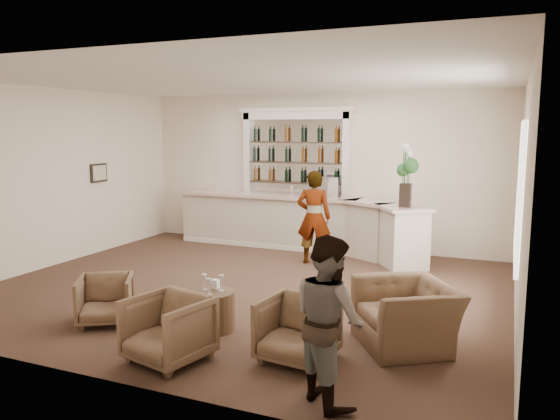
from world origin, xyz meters
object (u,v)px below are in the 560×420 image
(cocktail_table, at_px, (212,311))
(armchair_center, at_px, (168,329))
(armchair_left, at_px, (105,300))
(espresso_machine, at_px, (323,188))
(guest, at_px, (329,319))
(armchair_right, at_px, (298,330))
(sommelier, at_px, (314,217))
(bar_counter, at_px, (302,223))
(armchair_far, at_px, (406,315))
(flower_vase, at_px, (406,172))

(cocktail_table, xyz_separation_m, armchair_center, (0.05, -1.03, 0.12))
(armchair_left, height_order, armchair_center, armchair_center)
(armchair_left, xyz_separation_m, espresso_machine, (1.28, 5.13, 1.03))
(guest, distance_m, armchair_center, 1.94)
(cocktail_table, xyz_separation_m, armchair_right, (1.35, -0.45, 0.11))
(guest, bearing_deg, armchair_center, 36.59)
(sommelier, relative_size, espresso_machine, 3.74)
(guest, bearing_deg, bar_counter, -26.23)
(armchair_left, relative_size, armchair_far, 0.61)
(sommelier, distance_m, armchair_far, 4.13)
(sommelier, bearing_deg, flower_vase, 179.47)
(sommelier, height_order, espresso_machine, sommelier)
(guest, relative_size, espresso_machine, 3.35)
(cocktail_table, xyz_separation_m, guest, (1.93, -1.17, 0.55))
(guest, bearing_deg, cocktail_table, 9.76)
(armchair_center, bearing_deg, espresso_machine, 105.25)
(armchair_right, distance_m, espresso_machine, 5.54)
(bar_counter, relative_size, armchair_left, 8.19)
(armchair_far, distance_m, espresso_machine, 5.10)
(bar_counter, relative_size, espresso_machine, 12.03)
(bar_counter, xyz_separation_m, espresso_machine, (0.46, -0.04, 0.78))
(sommelier, distance_m, espresso_machine, 1.09)
(bar_counter, bearing_deg, espresso_machine, -5.00)
(sommelier, height_order, armchair_center, sommelier)
(sommelier, relative_size, flower_vase, 1.56)
(armchair_center, xyz_separation_m, armchair_far, (2.32, 1.47, 0.01))
(armchair_center, distance_m, flower_vase, 5.56)
(armchair_far, bearing_deg, cocktail_table, -113.08)
(cocktail_table, distance_m, armchair_center, 1.03)
(bar_counter, xyz_separation_m, armchair_left, (-0.81, -5.17, -0.26))
(armchair_left, relative_size, armchair_center, 0.86)
(guest, bearing_deg, flower_vase, -46.22)
(guest, xyz_separation_m, espresso_machine, (-2.07, 5.95, 0.55))
(armchair_center, height_order, espresso_machine, espresso_machine)
(guest, xyz_separation_m, armchair_left, (-3.35, 0.83, -0.48))
(cocktail_table, distance_m, guest, 2.32)
(sommelier, bearing_deg, armchair_right, 96.42)
(armchair_left, height_order, armchair_far, armchair_far)
(bar_counter, relative_size, cocktail_table, 9.81)
(armchair_left, bearing_deg, sommelier, 38.19)
(sommelier, distance_m, armchair_left, 4.43)
(sommelier, height_order, armchair_left, sommelier)
(armchair_left, bearing_deg, armchair_right, -35.07)
(sommelier, xyz_separation_m, armchair_center, (0.03, -4.83, -0.52))
(armchair_far, bearing_deg, espresso_machine, 176.17)
(armchair_left, distance_m, flower_vase, 5.61)
(armchair_right, bearing_deg, armchair_far, 47.72)
(armchair_right, distance_m, armchair_far, 1.36)
(bar_counter, bearing_deg, flower_vase, -17.65)
(espresso_machine, bearing_deg, armchair_left, -89.60)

